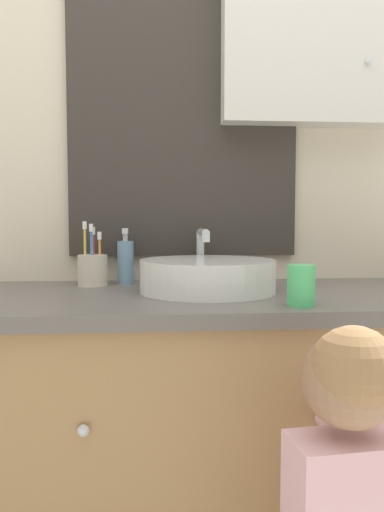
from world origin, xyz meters
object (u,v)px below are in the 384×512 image
(soap_dispenser, at_px, (126,261))
(sink_basin, at_px, (208,275))
(drinking_cup, at_px, (301,286))
(toothbrush_holder, at_px, (93,269))

(soap_dispenser, bearing_deg, sink_basin, -39.92)
(sink_basin, bearing_deg, drinking_cup, -52.98)
(sink_basin, bearing_deg, soap_dispenser, 140.08)
(drinking_cup, bearing_deg, toothbrush_holder, 142.32)
(sink_basin, xyz_separation_m, soap_dispenser, (-0.23, 0.19, 0.02))
(toothbrush_holder, height_order, soap_dispenser, toothbrush_holder)
(sink_basin, height_order, soap_dispenser, same)
(sink_basin, relative_size, soap_dispenser, 2.47)
(toothbrush_holder, xyz_separation_m, soap_dispenser, (0.09, 0.04, 0.02))
(sink_basin, bearing_deg, toothbrush_holder, 155.31)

